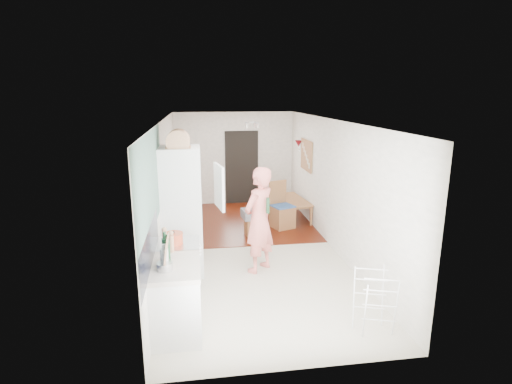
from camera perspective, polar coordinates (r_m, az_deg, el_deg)
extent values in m
cube|color=beige|center=(7.86, -0.62, -8.33)|extent=(3.20, 7.00, 0.01)
cube|color=#531007|center=(9.59, -2.11, -4.14)|extent=(3.20, 3.30, 0.01)
cube|color=slate|center=(5.37, -14.77, 1.32)|extent=(0.02, 3.00, 1.30)
cube|color=black|center=(5.04, -14.88, -7.82)|extent=(0.02, 1.90, 0.50)
cube|color=black|center=(10.93, -2.05, 3.50)|extent=(0.90, 0.04, 2.00)
cube|color=silver|center=(5.32, -11.23, -14.98)|extent=(0.60, 0.90, 0.86)
cube|color=beige|center=(5.12, -11.48, -10.46)|extent=(0.62, 0.92, 0.06)
cube|color=silver|center=(5.99, -10.91, -11.44)|extent=(0.60, 0.60, 0.88)
cube|color=silver|center=(5.81, -11.12, -7.33)|extent=(0.60, 0.60, 0.04)
cube|color=silver|center=(6.71, -10.56, -2.79)|extent=(0.66, 0.66, 2.15)
cube|color=silver|center=(6.30, -5.29, 0.77)|extent=(0.14, 0.56, 0.70)
cube|color=white|center=(6.59, -8.04, 1.26)|extent=(0.02, 0.52, 0.66)
cube|color=tan|center=(9.57, 7.26, 5.24)|extent=(0.03, 0.90, 0.70)
cube|color=olive|center=(9.56, 7.17, 5.24)|extent=(0.00, 0.94, 0.74)
cone|color=maroon|center=(10.15, 6.09, 6.91)|extent=(0.18, 0.18, 0.16)
imported|color=#E27168|center=(6.67, 0.44, -2.69)|extent=(0.92, 0.91, 2.14)
imported|color=olive|center=(9.71, 4.82, -2.67)|extent=(0.80, 1.27, 0.42)
cube|color=slate|center=(8.49, -0.51, -3.15)|extent=(0.48, 0.48, 0.19)
cylinder|color=#CB4929|center=(5.75, -11.69, -6.52)|extent=(0.31, 0.31, 0.16)
cylinder|color=silver|center=(4.97, -12.88, -10.31)|extent=(0.24, 0.24, 0.10)
cylinder|color=#1B4024|center=(6.53, 1.69, -1.94)|extent=(0.06, 0.06, 0.26)
cylinder|color=#1B4024|center=(5.10, -12.82, -8.24)|extent=(0.10, 0.10, 0.33)
cylinder|color=#1B4024|center=(5.13, -12.50, -8.29)|extent=(0.09, 0.09, 0.30)
cylinder|color=beige|center=(5.01, -12.95, -9.23)|extent=(0.10, 0.10, 0.24)
cylinder|color=#D8A97E|center=(5.46, -11.97, -7.25)|extent=(0.07, 0.07, 0.23)
cylinder|color=#D8A97E|center=(5.56, -12.90, -6.81)|extent=(0.08, 0.08, 0.25)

